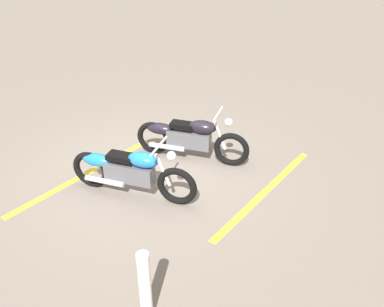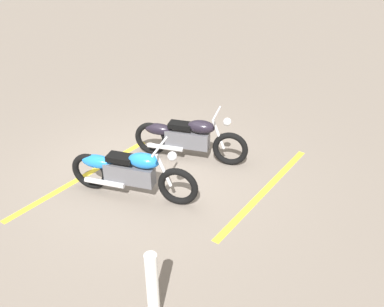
{
  "view_description": "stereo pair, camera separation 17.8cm",
  "coord_description": "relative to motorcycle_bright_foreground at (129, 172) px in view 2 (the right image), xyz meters",
  "views": [
    {
      "loc": [
        4.1,
        -4.67,
        3.91
      ],
      "look_at": [
        0.92,
        0.0,
        0.65
      ],
      "focal_mm": 36.81,
      "sensor_mm": 36.0,
      "label": 1
    },
    {
      "loc": [
        3.96,
        -4.77,
        3.91
      ],
      "look_at": [
        0.92,
        0.0,
        0.65
      ],
      "focal_mm": 36.81,
      "sensor_mm": 36.0,
      "label": 2
    }
  ],
  "objects": [
    {
      "name": "parking_stripe_mid",
      "position": [
        1.85,
        1.35,
        -0.46
      ],
      "size": [
        0.31,
        3.2,
        0.01
      ],
      "primitive_type": "cube",
      "rotation": [
        0.0,
        0.0,
        1.51
      ],
      "color": "yellow",
      "rests_on": "ground"
    },
    {
      "name": "bollard_post",
      "position": [
        1.79,
        -1.7,
        0.03
      ],
      "size": [
        0.14,
        0.14,
        0.98
      ],
      "primitive_type": "cylinder",
      "color": "white",
      "rests_on": "ground"
    },
    {
      "name": "motorcycle_bright_foreground",
      "position": [
        0.0,
        0.0,
        0.0
      ],
      "size": [
        2.18,
        0.84,
        1.04
      ],
      "rotation": [
        0.0,
        0.0,
        0.28
      ],
      "color": "black",
      "rests_on": "ground"
    },
    {
      "name": "ground_plane",
      "position": [
        -0.19,
        0.78,
        -0.46
      ],
      "size": [
        60.0,
        60.0,
        0.0
      ],
      "primitive_type": "plane",
      "color": "slate"
    },
    {
      "name": "parking_stripe_near",
      "position": [
        -1.09,
        -0.02,
        -0.46
      ],
      "size": [
        0.31,
        3.2,
        0.01
      ],
      "primitive_type": "cube",
      "rotation": [
        0.0,
        0.0,
        1.51
      ],
      "color": "yellow",
      "rests_on": "ground"
    },
    {
      "name": "motorcycle_dark_foreground",
      "position": [
        0.13,
        1.52,
        0.0
      ],
      "size": [
        2.17,
        0.86,
        1.04
      ],
      "rotation": [
        0.0,
        0.0,
        0.3
      ],
      "color": "black",
      "rests_on": "ground"
    }
  ]
}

